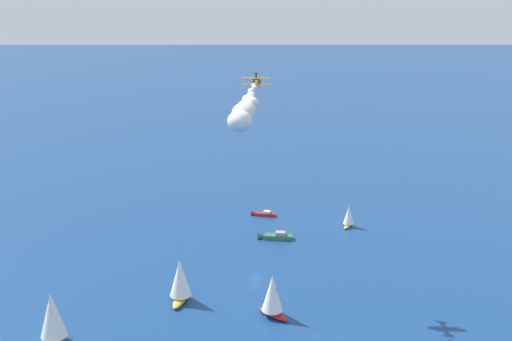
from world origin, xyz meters
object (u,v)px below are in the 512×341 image
sailboat_far_port (53,318)px  wingwalker_lead (256,74)px  sailboat_offshore (180,280)px  motorboat_near_centre (274,236)px  motorboat_inshore (262,214)px  sailboat_trailing (272,296)px  biplane_lead (256,83)px  sailboat_ahead (349,216)px

sailboat_far_port → wingwalker_lead: 75.53m
sailboat_far_port → sailboat_offshore: sailboat_far_port is taller
motorboat_near_centre → wingwalker_lead: size_ratio=7.06×
motorboat_inshore → sailboat_trailing: (-31.87, -63.67, 4.85)m
sailboat_offshore → biplane_lead: biplane_lead is taller
motorboat_near_centre → sailboat_ahead: size_ratio=1.27×
sailboat_far_port → motorboat_inshore: 96.09m
motorboat_near_centre → biplane_lead: (-18.11, -21.97, 53.31)m
motorboat_inshore → sailboat_offshore: (-48.84, -45.92, 5.19)m
sailboat_trailing → biplane_lead: 53.40m
sailboat_far_port → sailboat_trailing: bearing=-14.3°
sailboat_offshore → sailboat_ahead: size_ratio=1.51×
motorboat_near_centre → biplane_lead: bearing=-129.5°
sailboat_far_port → sailboat_trailing: 50.89m
sailboat_far_port → sailboat_trailing: (49.31, -12.58, -0.79)m
sailboat_offshore → sailboat_ahead: (69.54, 22.61, -1.99)m
biplane_lead → wingwalker_lead: 2.15m
sailboat_far_port → wingwalker_lead: bearing=8.5°
sailboat_offshore → sailboat_trailing: 24.55m
sailboat_far_port → sailboat_ahead: (101.89, 27.77, -2.44)m
sailboat_offshore → motorboat_near_centre: bearing=31.1°
biplane_lead → sailboat_far_port: bearing=-171.5°
motorboat_inshore → sailboat_offshore: sailboat_offshore is taller
sailboat_ahead → biplane_lead: bearing=-157.1°
sailboat_trailing → biplane_lead: biplane_lead is taller
motorboat_inshore → motorboat_near_centre: bearing=-108.9°
sailboat_offshore → biplane_lead: (23.61, 3.21, 48.31)m
sailboat_offshore → sailboat_trailing: sailboat_offshore is taller
motorboat_inshore → wingwalker_lead: (-25.21, -42.71, 55.66)m
motorboat_inshore → wingwalker_lead: 74.55m
sailboat_trailing → biplane_lead: size_ratio=1.74×
sailboat_far_port → motorboat_inshore: bearing=32.2°
sailboat_trailing → sailboat_ahead: bearing=37.5°
sailboat_offshore → sailboat_trailing: size_ratio=1.06×
sailboat_trailing → wingwalker_lead: (6.66, 20.96, 50.81)m
sailboat_far_port → sailboat_trailing: size_ratio=1.14×
sailboat_offshore → wingwalker_lead: wingwalker_lead is taller
motorboat_near_centre → sailboat_offshore: size_ratio=0.84×
sailboat_far_port → wingwalker_lead: size_ratio=9.06×
motorboat_near_centre → sailboat_far_port: (-74.06, -30.35, 5.44)m
sailboat_offshore → wingwalker_lead: 55.81m
sailboat_far_port → sailboat_ahead: sailboat_far_port is taller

